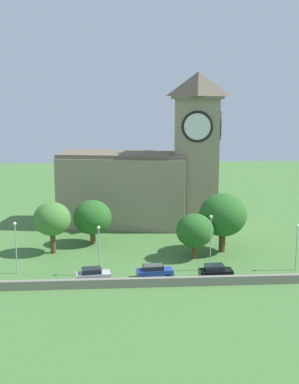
% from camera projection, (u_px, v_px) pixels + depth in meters
% --- Properties ---
extents(ground_plane, '(200.00, 200.00, 0.00)m').
position_uv_depth(ground_plane, '(147.00, 241.00, 80.96)').
color(ground_plane, '#477538').
extents(church, '(30.41, 14.86, 27.63)m').
position_uv_depth(church, '(148.00, 176.00, 89.77)').
color(church, gray).
rests_on(church, ground).
extents(quay_barrier, '(54.73, 0.70, 1.14)m').
position_uv_depth(quay_barrier, '(156.00, 282.00, 61.41)').
color(quay_barrier, gray).
rests_on(quay_barrier, ground).
extents(car_silver, '(4.58, 2.68, 1.78)m').
position_uv_depth(car_silver, '(93.00, 275.00, 63.06)').
color(car_silver, silver).
rests_on(car_silver, ground).
extents(car_blue, '(4.87, 2.56, 1.71)m').
position_uv_depth(car_blue, '(154.00, 271.00, 64.43)').
color(car_blue, '#233D9E').
rests_on(car_blue, ground).
extents(car_black, '(4.37, 2.39, 1.84)m').
position_uv_depth(car_black, '(215.00, 271.00, 64.13)').
color(car_black, black).
rests_on(car_black, ground).
extents(streetlamp_west_end, '(0.44, 0.44, 7.09)m').
position_uv_depth(streetlamp_west_end, '(16.00, 239.00, 65.22)').
color(streetlamp_west_end, '#9EA0A5').
rests_on(streetlamp_west_end, ground).
extents(streetlamp_west_mid, '(0.44, 0.44, 6.71)m').
position_uv_depth(streetlamp_west_mid, '(99.00, 242.00, 64.66)').
color(streetlamp_west_mid, '#9EA0A5').
rests_on(streetlamp_west_mid, ground).
extents(streetlamp_central, '(0.44, 0.44, 7.74)m').
position_uv_depth(streetlamp_central, '(211.00, 234.00, 66.24)').
color(streetlamp_central, '#9EA0A5').
rests_on(streetlamp_central, ground).
extents(streetlamp_east_mid, '(0.44, 0.44, 6.46)m').
position_uv_depth(streetlamp_east_mid, '(297.00, 239.00, 66.46)').
color(streetlamp_east_mid, '#9EA0A5').
rests_on(streetlamp_east_mid, ground).
extents(tree_riverside_east, '(5.58, 5.58, 7.85)m').
position_uv_depth(tree_riverside_east, '(52.00, 219.00, 73.72)').
color(tree_riverside_east, brown).
rests_on(tree_riverside_east, ground).
extents(tree_by_tower, '(6.10, 6.10, 7.17)m').
position_uv_depth(tree_by_tower, '(92.00, 217.00, 78.52)').
color(tree_by_tower, brown).
rests_on(tree_by_tower, ground).
extents(tree_riverside_west, '(5.46, 5.46, 6.69)m').
position_uv_depth(tree_riverside_west, '(195.00, 231.00, 71.43)').
color(tree_riverside_west, brown).
rests_on(tree_riverside_west, ground).
extents(tree_churchyard, '(7.20, 7.20, 9.01)m').
position_uv_depth(tree_churchyard, '(223.00, 215.00, 74.38)').
color(tree_churchyard, brown).
rests_on(tree_churchyard, ground).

